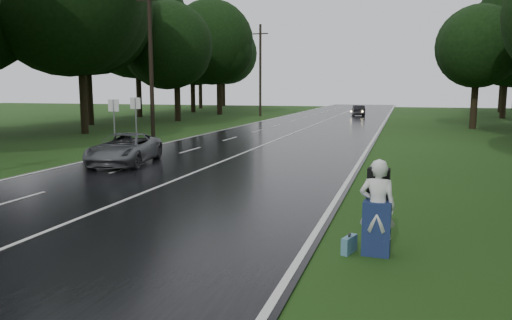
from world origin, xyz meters
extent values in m
plane|color=#1E4013|center=(0.00, 0.00, 0.00)|extent=(160.00, 160.00, 0.00)
cube|color=black|center=(0.00, 20.00, 0.02)|extent=(12.00, 140.00, 0.04)
cube|color=silver|center=(0.00, 20.00, 0.04)|extent=(0.12, 140.00, 0.01)
imported|color=#56585C|center=(-3.72, 8.95, 0.69)|extent=(3.05, 4.99, 1.29)
imported|color=black|center=(2.45, 48.75, 0.67)|extent=(1.91, 3.97, 1.25)
imported|color=silver|center=(7.16, 0.54, 0.95)|extent=(0.70, 0.47, 1.90)
cube|color=navy|center=(7.16, 0.54, 0.53)|extent=(0.54, 0.37, 1.06)
cube|color=black|center=(7.15, 0.81, 1.36)|extent=(0.44, 0.24, 0.61)
cube|color=teal|center=(6.65, 0.49, 0.17)|extent=(0.28, 0.50, 0.34)
camera|label=1|loc=(7.57, -8.78, 3.22)|focal=33.75mm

